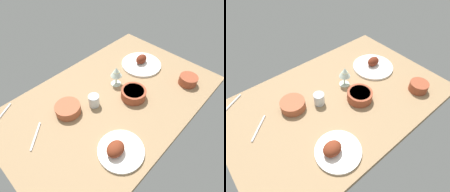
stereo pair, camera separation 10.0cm
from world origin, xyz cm
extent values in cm
cube|color=#937551|center=(0.00, 0.00, 2.00)|extent=(140.00, 90.00, 4.00)
cylinder|color=white|center=(23.75, 28.77, 4.80)|extent=(24.04, 24.04, 1.60)
ellipsoid|color=maroon|center=(26.51, 27.47, 8.78)|extent=(9.91, 8.01, 6.91)
cylinder|color=white|center=(-40.16, -7.37, 4.80)|extent=(29.63, 29.63, 1.60)
ellipsoid|color=#602314|center=(-40.95, -8.34, 8.69)|extent=(9.39, 6.58, 6.73)
cylinder|color=brown|center=(-45.74, 28.05, 7.06)|extent=(12.06, 12.06, 6.11)
cylinder|color=#4C192D|center=(-45.74, 28.05, 9.61)|extent=(9.89, 9.89, 1.00)
cylinder|color=brown|center=(-10.08, 9.19, 7.08)|extent=(15.89, 15.89, 6.17)
cylinder|color=#DBCC7A|center=(-10.08, 9.19, 9.67)|extent=(13.03, 13.03, 1.00)
cylinder|color=#A35133|center=(26.10, -11.27, 6.79)|extent=(15.08, 15.08, 5.58)
cylinder|color=brown|center=(26.10, -11.27, 9.08)|extent=(12.36, 12.36, 1.00)
cylinder|color=silver|center=(-11.70, -7.24, 4.25)|extent=(7.00, 7.00, 0.50)
cylinder|color=silver|center=(-11.70, -7.24, 8.00)|extent=(1.00, 1.00, 7.00)
cone|color=silver|center=(-11.70, -7.24, 14.75)|extent=(7.60, 7.60, 6.50)
cylinder|color=beige|center=(-11.70, -7.24, 13.30)|extent=(4.18, 4.18, 2.80)
cylinder|color=silver|center=(11.61, -4.20, 7.86)|extent=(6.67, 6.67, 7.71)
cube|color=silver|center=(48.97, -10.60, 4.40)|extent=(13.40, 12.32, 0.80)
cube|color=silver|center=(54.41, -38.28, 4.40)|extent=(14.80, 9.10, 0.80)
camera|label=1|loc=(60.86, 57.61, 95.32)|focal=30.94mm
camera|label=2|loc=(53.55, 64.45, 95.32)|focal=30.94mm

